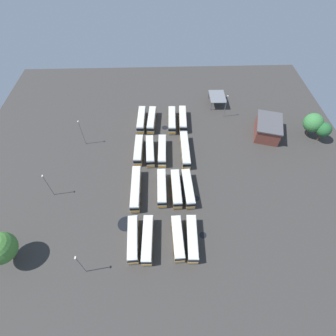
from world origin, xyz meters
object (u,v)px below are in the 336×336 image
object	(u,v)px
bus_row0_slot0	(192,238)
bus_row3_slot0	(183,119)
bus_row0_slot1	(178,238)
bus_row1_slot1	(176,189)
tree_north_edge	(0,248)
bus_row3_slot3	(152,120)
bus_row1_slot2	(162,188)
bus_row2_slot0	(185,150)
bus_row2_slot4	(139,150)
lamp_post_mid_lot	(80,264)
tree_northeast	(324,130)
bus_row0_slot4	(133,239)
maintenance_shelter	(217,97)
bus_row2_slot3	(150,151)
bus_row1_slot4	(136,189)
bus_row3_slot1	(172,120)
lamp_post_far_corner	(82,132)
lamp_post_by_building	(48,185)
depot_building	(268,128)
bus_row3_slot4	(141,120)
bus_row2_slot2	(162,151)
bus_row1_slot0	(188,188)
tree_northwest	(313,123)
lamp_post_near_entrance	(226,105)
bus_row0_slot3	(148,239)

from	to	relation	value
bus_row0_slot0	bus_row3_slot0	xyz separation A→B (m)	(44.55, -0.82, 0.00)
bus_row0_slot1	bus_row1_slot1	size ratio (longest dim) A/B	0.95
tree_north_edge	bus_row3_slot3	bearing A→B (deg)	-34.52
bus_row0_slot1	bus_row1_slot2	bearing A→B (deg)	13.50
bus_row2_slot0	bus_row2_slot4	size ratio (longest dim) A/B	1.26
bus_row3_slot3	lamp_post_mid_lot	xyz separation A→B (m)	(-50.90, 14.84, 3.06)
bus_row2_slot0	tree_north_edge	world-z (taller)	tree_north_edge
tree_northeast	bus_row3_slot0	bearing A→B (deg)	77.14
bus_row0_slot4	maintenance_shelter	size ratio (longest dim) A/B	1.39
bus_row3_slot0	bus_row2_slot3	bearing A→B (deg)	142.94
tree_northeast	bus_row1_slot4	bearing A→B (deg)	107.59
bus_row1_slot2	bus_row3_slot0	size ratio (longest dim) A/B	0.98
bus_row3_slot1	lamp_post_far_corner	distance (m)	30.78
bus_row0_slot0	lamp_post_by_building	xyz separation A→B (m)	(15.12, 37.74, 3.01)
depot_building	tree_northeast	size ratio (longest dim) A/B	1.86
depot_building	bus_row3_slot4	bearing A→B (deg)	80.87
lamp_post_mid_lot	tree_north_edge	world-z (taller)	tree_north_edge
bus_row2_slot2	tree_north_edge	bearing A→B (deg)	131.90
bus_row0_slot4	bus_row3_slot1	size ratio (longest dim) A/B	0.96
depot_building	lamp_post_far_corner	world-z (taller)	lamp_post_far_corner
lamp_post_far_corner	tree_northeast	world-z (taller)	lamp_post_far_corner
bus_row1_slot0	tree_northwest	distance (m)	48.46
bus_row2_slot0	bus_row0_slot4	bearing A→B (deg)	153.04
tree_northeast	tree_north_edge	size ratio (longest dim) A/B	0.72
bus_row0_slot1	depot_building	size ratio (longest dim) A/B	0.82
bus_row1_slot2	maintenance_shelter	world-z (taller)	maintenance_shelter
bus_row0_slot4	lamp_post_mid_lot	distance (m)	12.96
tree_northeast	maintenance_shelter	bearing A→B (deg)	55.83
bus_row0_slot0	bus_row2_slot0	size ratio (longest dim) A/B	0.81
bus_row3_slot0	lamp_post_by_building	xyz separation A→B (m)	(-29.43, 38.56, 3.01)
bus_row1_slot4	bus_row1_slot0	bearing A→B (deg)	-91.49
bus_row0_slot4	bus_row3_slot0	xyz separation A→B (m)	(44.22, -15.19, 0.00)
bus_row3_slot4	maintenance_shelter	size ratio (longest dim) A/B	1.43
depot_building	bus_row1_slot2	bearing A→B (deg)	121.92
bus_row1_slot0	bus_row3_slot0	bearing A→B (deg)	-1.11
bus_row1_slot0	tree_northeast	bearing A→B (deg)	-66.88
bus_row1_slot4	depot_building	size ratio (longest dim) A/B	1.05
bus_row3_slot4	lamp_post_near_entrance	world-z (taller)	lamp_post_near_entrance
bus_row0_slot3	maintenance_shelter	bearing A→B (deg)	-24.74
bus_row2_slot4	bus_row1_slot2	bearing A→B (deg)	-154.29
lamp_post_far_corner	bus_row1_slot4	bearing A→B (deg)	-138.27
bus_row1_slot2	maintenance_shelter	xyz separation A→B (m)	(40.17, -21.79, 1.47)
bus_row3_slot3	tree_northwest	distance (m)	53.98
bus_row2_slot0	bus_row1_slot4	bearing A→B (deg)	134.10
bus_row0_slot4	maintenance_shelter	xyz separation A→B (m)	(55.08, -29.06, 1.47)
bus_row3_slot4	bus_row1_slot0	bearing A→B (deg)	-154.83
bus_row3_slot1	tree_northwest	size ratio (longest dim) A/B	1.38
tree_northwest	bus_row1_slot2	bearing A→B (deg)	113.44
bus_row1_slot0	lamp_post_near_entrance	size ratio (longest dim) A/B	1.31
bus_row0_slot4	lamp_post_far_corner	world-z (taller)	lamp_post_far_corner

